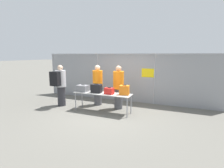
# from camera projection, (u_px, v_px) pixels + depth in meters

# --- Properties ---
(ground_plane) EXTENTS (120.00, 120.00, 0.00)m
(ground_plane) POSITION_uv_depth(u_px,v_px,m) (106.00, 113.00, 6.80)
(ground_plane) COLOR #605E56
(fence_section) EXTENTS (8.81, 0.07, 2.32)m
(fence_section) POSITION_uv_depth(u_px,v_px,m) (124.00, 77.00, 8.49)
(fence_section) COLOR #9EA0A5
(fence_section) RESTS_ON ground_plane
(inspection_table) EXTENTS (2.34, 0.61, 0.77)m
(inspection_table) POSITION_uv_depth(u_px,v_px,m) (102.00, 94.00, 6.89)
(inspection_table) COLOR #B2B2AD
(inspection_table) RESTS_ON ground_plane
(suitcase_grey) EXTENTS (0.49, 0.36, 0.29)m
(suitcase_grey) POSITION_uv_depth(u_px,v_px,m) (83.00, 88.00, 7.16)
(suitcase_grey) COLOR slate
(suitcase_grey) RESTS_ON inspection_table
(suitcase_black) EXTENTS (0.43, 0.29, 0.37)m
(suitcase_black) POSITION_uv_depth(u_px,v_px,m) (96.00, 88.00, 6.91)
(suitcase_black) COLOR black
(suitcase_black) RESTS_ON inspection_table
(suitcase_red) EXTENTS (0.37, 0.26, 0.27)m
(suitcase_red) POSITION_uv_depth(u_px,v_px,m) (109.00, 91.00, 6.68)
(suitcase_red) COLOR red
(suitcase_red) RESTS_ON inspection_table
(suitcase_orange) EXTENTS (0.39, 0.31, 0.38)m
(suitcase_orange) POSITION_uv_depth(u_px,v_px,m) (124.00, 90.00, 6.56)
(suitcase_orange) COLOR orange
(suitcase_orange) RESTS_ON inspection_table
(traveler_hooded) EXTENTS (0.45, 0.70, 1.82)m
(traveler_hooded) POSITION_uv_depth(u_px,v_px,m) (60.00, 84.00, 7.66)
(traveler_hooded) COLOR #2D2D33
(traveler_hooded) RESTS_ON ground_plane
(security_worker_near) EXTENTS (0.45, 0.45, 1.82)m
(security_worker_near) POSITION_uv_depth(u_px,v_px,m) (118.00, 87.00, 7.29)
(security_worker_near) COLOR #4C4C51
(security_worker_near) RESTS_ON ground_plane
(security_worker_far) EXTENTS (0.45, 0.45, 1.81)m
(security_worker_far) POSITION_uv_depth(u_px,v_px,m) (98.00, 85.00, 7.86)
(security_worker_far) COLOR #4C4C51
(security_worker_far) RESTS_ON ground_plane
(utility_trailer) EXTENTS (4.55, 2.01, 0.64)m
(utility_trailer) POSITION_uv_depth(u_px,v_px,m) (181.00, 89.00, 9.77)
(utility_trailer) COLOR silver
(utility_trailer) RESTS_ON ground_plane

